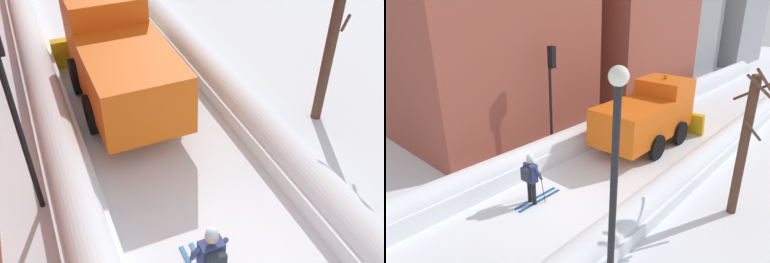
{
  "view_description": "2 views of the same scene",
  "coord_description": "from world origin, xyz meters",
  "views": [
    {
      "loc": [
        -2.75,
        -4.77,
        7.27
      ],
      "look_at": [
        0.06,
        1.86,
        1.72
      ],
      "focal_mm": 40.36,
      "sensor_mm": 36.0,
      "label": 1
    },
    {
      "loc": [
        6.81,
        -6.89,
        6.3
      ],
      "look_at": [
        -1.4,
        2.39,
        1.47
      ],
      "focal_mm": 31.26,
      "sensor_mm": 36.0,
      "label": 2
    }
  ],
  "objects": [
    {
      "name": "plow_truck",
      "position": [
        -0.4,
        6.13,
        1.48
      ],
      "size": [
        3.2,
        5.98,
        3.12
      ],
      "color": "orange",
      "rests_on": "ground"
    },
    {
      "name": "traffic_light_pole",
      "position": [
        -3.25,
        2.81,
        3.23
      ],
      "size": [
        0.28,
        0.42,
        4.61
      ],
      "color": "black",
      "rests_on": "ground"
    },
    {
      "name": "snowbank_left",
      "position": [
        -2.53,
        10.0,
        0.48
      ],
      "size": [
        1.1,
        36.0,
        1.08
      ],
      "color": "white",
      "rests_on": "ground"
    },
    {
      "name": "skier",
      "position": [
        -0.68,
        -0.74,
        1.0
      ],
      "size": [
        0.62,
        1.8,
        1.81
      ],
      "color": "black",
      "rests_on": "ground"
    },
    {
      "name": "snowbank_right",
      "position": [
        2.53,
        10.0,
        0.38
      ],
      "size": [
        1.1,
        36.0,
        0.93
      ],
      "color": "white",
      "rests_on": "ground"
    },
    {
      "name": "ground_plane",
      "position": [
        0.0,
        10.0,
        0.0
      ],
      "size": [
        80.0,
        80.0,
        0.0
      ],
      "primitive_type": "plane",
      "color": "white"
    },
    {
      "name": "bare_tree_near",
      "position": [
        4.5,
        3.16,
        2.35
      ],
      "size": [
        1.27,
        1.14,
        4.73
      ],
      "color": "#4C3022",
      "rests_on": "ground"
    }
  ]
}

